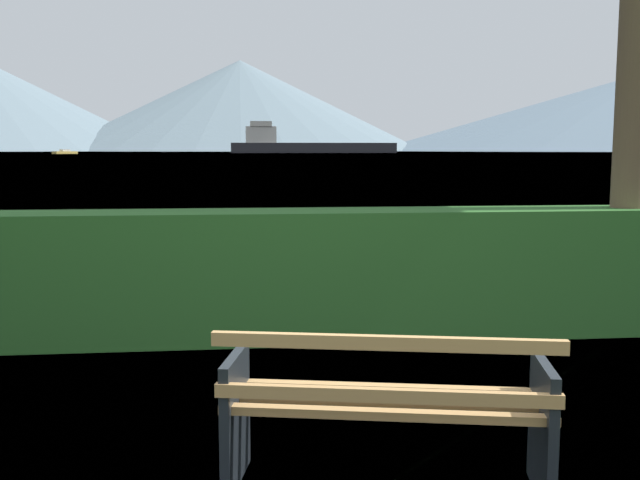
% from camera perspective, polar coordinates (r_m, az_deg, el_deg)
% --- Properties ---
extents(water_surface, '(620.00, 620.00, 0.00)m').
position_cam_1_polar(water_surface, '(310.47, -6.04, 6.68)').
color(water_surface, '#7A99A8').
rests_on(water_surface, ground_plane).
extents(park_bench, '(1.71, 0.89, 0.87)m').
position_cam_1_polar(park_bench, '(3.81, 5.09, -12.89)').
color(park_bench, tan).
rests_on(park_bench, ground_plane).
extents(hedge_row, '(6.25, 0.69, 1.17)m').
position_cam_1_polar(hedge_row, '(6.76, 0.07, -2.64)').
color(hedge_row, '#285B23').
rests_on(hedge_row, ground_plane).
extents(cargo_ship_large, '(67.09, 9.82, 12.56)m').
position_cam_1_polar(cargo_ship_large, '(302.92, -1.47, 7.37)').
color(cargo_ship_large, '#232328').
rests_on(cargo_ship_large, water_surface).
extents(tender_far, '(7.52, 7.65, 1.47)m').
position_cam_1_polar(tender_far, '(260.19, -19.01, 6.40)').
color(tender_far, gold).
rests_on(tender_far, water_surface).
extents(distant_hills, '(854.79, 410.56, 72.26)m').
position_cam_1_polar(distant_hills, '(561.30, 2.55, 10.17)').
color(distant_hills, slate).
rests_on(distant_hills, ground_plane).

